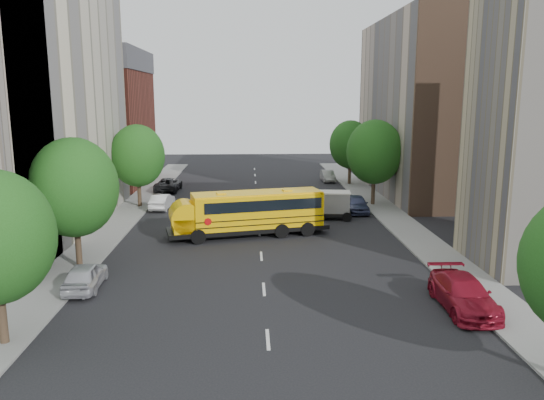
{
  "coord_description": "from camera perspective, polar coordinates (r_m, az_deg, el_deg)",
  "views": [
    {
      "loc": [
        -0.73,
        -35.03,
        10.21
      ],
      "look_at": [
        0.87,
        2.0,
        2.93
      ],
      "focal_mm": 35.0,
      "sensor_mm": 36.0,
      "label": 1
    }
  ],
  "objects": [
    {
      "name": "building_right_sidewall",
      "position": [
        47.86,
        20.84,
        8.94
      ],
      "size": [
        10.1,
        0.3,
        18.0
      ],
      "primitive_type": "cube",
      "color": "brown",
      "rests_on": "ground"
    },
    {
      "name": "street_tree_1",
      "position": [
        33.1,
        -20.51,
        1.26
      ],
      "size": [
        5.12,
        5.12,
        7.9
      ],
      "color": "#38281C",
      "rests_on": "ground"
    },
    {
      "name": "sidewalk_right",
      "position": [
        43.07,
        14.12,
        -2.87
      ],
      "size": [
        3.0,
        80.0,
        0.12
      ],
      "primitive_type": "cube",
      "color": "slate",
      "rests_on": "ground"
    },
    {
      "name": "parked_car_2",
      "position": [
        59.07,
        -11.08,
        1.67
      ],
      "size": [
        2.62,
        5.37,
        1.47
      ],
      "primitive_type": "imported",
      "rotation": [
        0.0,
        0.0,
        3.11
      ],
      "color": "black",
      "rests_on": "ground"
    },
    {
      "name": "building_right_far",
      "position": [
        58.14,
        16.56,
        9.46
      ],
      "size": [
        10.0,
        22.0,
        18.0
      ],
      "primitive_type": "cube",
      "color": "#B9A490",
      "rests_on": "ground"
    },
    {
      "name": "parked_car_0",
      "position": [
        30.44,
        -19.46,
        -7.7
      ],
      "size": [
        1.88,
        4.35,
        1.46
      ],
      "primitive_type": "imported",
      "rotation": [
        0.0,
        0.0,
        3.18
      ],
      "color": "#B2B2B9",
      "rests_on": "ground"
    },
    {
      "name": "school_bus",
      "position": [
        39.1,
        -2.73,
        -1.22
      ],
      "size": [
        12.19,
        5.31,
        3.36
      ],
      "rotation": [
        0.0,
        0.0,
        0.23
      ],
      "color": "black",
      "rests_on": "ground"
    },
    {
      "name": "street_tree_5",
      "position": [
        62.39,
        8.42,
        5.92
      ],
      "size": [
        4.86,
        4.86,
        7.51
      ],
      "color": "#38281C",
      "rests_on": "ground"
    },
    {
      "name": "lane_markings",
      "position": [
        46.17,
        -1.5,
        -1.67
      ],
      "size": [
        0.15,
        64.0,
        0.01
      ],
      "primitive_type": "cube",
      "color": "silver",
      "rests_on": "ground"
    },
    {
      "name": "parked_car_4",
      "position": [
        47.86,
        9.1,
        -0.42
      ],
      "size": [
        1.93,
        4.52,
        1.52
      ],
      "primitive_type": "imported",
      "rotation": [
        0.0,
        0.0,
        -0.03
      ],
      "color": "#383F62",
      "rests_on": "ground"
    },
    {
      "name": "building_left_redbrick",
      "position": [
        65.45,
        -17.91,
        7.33
      ],
      "size": [
        10.0,
        15.0,
        13.0
      ],
      "primitive_type": "cube",
      "color": "maroon",
      "rests_on": "ground"
    },
    {
      "name": "sidewalk_left",
      "position": [
        42.67,
        -17.04,
        -3.15
      ],
      "size": [
        3.0,
        80.0,
        0.12
      ],
      "primitive_type": "cube",
      "color": "slate",
      "rests_on": "ground"
    },
    {
      "name": "street_tree_2",
      "position": [
        50.38,
        -14.26,
        4.63
      ],
      "size": [
        4.99,
        4.99,
        7.71
      ],
      "color": "#38281C",
      "rests_on": "ground"
    },
    {
      "name": "parked_car_5",
      "position": [
        64.92,
        6.01,
        2.6
      ],
      "size": [
        1.47,
        4.07,
        1.34
      ],
      "primitive_type": "imported",
      "rotation": [
        0.0,
        0.0,
        0.01
      ],
      "color": "gray",
      "rests_on": "ground"
    },
    {
      "name": "parked_car_3",
      "position": [
        27.69,
        19.88,
        -9.46
      ],
      "size": [
        2.32,
        5.52,
        1.59
      ],
      "primitive_type": "imported",
      "rotation": [
        0.0,
        0.0,
        -0.02
      ],
      "color": "maroon",
      "rests_on": "ground"
    },
    {
      "name": "building_left_cream",
      "position": [
        44.51,
        -25.7,
        9.76
      ],
      "size": [
        10.0,
        26.0,
        20.0
      ],
      "primitive_type": "cube",
      "color": "beige",
      "rests_on": "ground"
    },
    {
      "name": "ground",
      "position": [
        36.49,
        -1.23,
        -5.14
      ],
      "size": [
        120.0,
        120.0,
        0.0
      ],
      "primitive_type": "plane",
      "color": "black",
      "rests_on": "ground"
    },
    {
      "name": "safari_truck",
      "position": [
        44.95,
        5.03,
        -0.45
      ],
      "size": [
        5.64,
        2.58,
        2.34
      ],
      "rotation": [
        0.0,
        0.0,
        -0.11
      ],
      "color": "black",
      "rests_on": "ground"
    },
    {
      "name": "street_tree_4",
      "position": [
        50.67,
        10.97,
        5.09
      ],
      "size": [
        5.25,
        5.25,
        8.1
      ],
      "color": "#38281C",
      "rests_on": "ground"
    },
    {
      "name": "parked_car_1",
      "position": [
        49.77,
        -11.75,
        -0.14
      ],
      "size": [
        1.83,
        4.35,
        1.4
      ],
      "primitive_type": "imported",
      "rotation": [
        0.0,
        0.0,
        3.06
      ],
      "color": "silver",
      "rests_on": "ground"
    }
  ]
}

